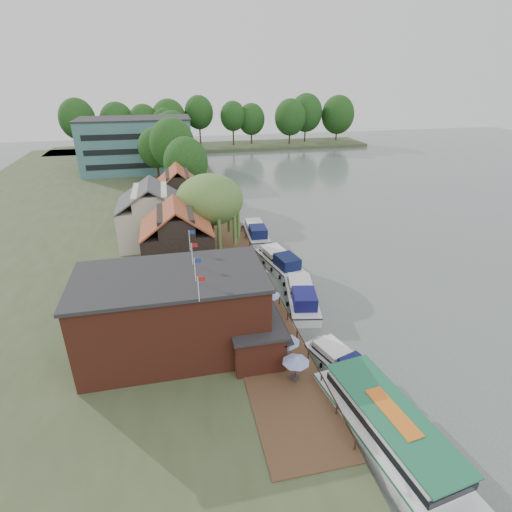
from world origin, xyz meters
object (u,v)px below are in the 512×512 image
umbrella_1 (286,348)px  cruiser_3 (256,230)px  umbrella_3 (269,301)px  umbrella_4 (252,276)px  umbrella_0 (295,369)px  tour_boat (397,439)px  pub (197,310)px  cottage_a (177,239)px  umbrella_2 (271,329)px  cruiser_1 (302,294)px  hotel_block (137,145)px  swan (371,408)px  cruiser_2 (280,259)px  cottage_b (152,213)px  willow (210,214)px  cottage_c (179,194)px  cruiser_0 (343,362)px

umbrella_1 → cruiser_3: (3.93, 29.21, -1.03)m
umbrella_3 → umbrella_4: 5.66m
umbrella_0 → tour_boat: bearing=-56.9°
pub → tour_boat: pub is taller
pub → umbrella_4: 11.92m
cottage_a → cruiser_3: size_ratio=0.83×
umbrella_3 → umbrella_2: bearing=-101.4°
umbrella_0 → cruiser_1: size_ratio=0.23×
hotel_block → cruiser_1: 67.99m
umbrella_0 → umbrella_3: same height
swan → umbrella_4: bearing=105.2°
cruiser_2 → cruiser_3: cruiser_2 is taller
cottage_b → willow: 9.07m
cottage_b → cruiser_2: cottage_b is taller
cottage_b → cottage_c: same height
umbrella_0 → swan: umbrella_0 is taller
cottage_a → umbrella_4: size_ratio=3.62×
umbrella_1 → swan: umbrella_1 is taller
willow → umbrella_4: size_ratio=4.39×
pub → cruiser_3: bearing=67.2°
cruiser_1 → hotel_block: bearing=117.9°
cottage_a → swan: bearing=-62.1°
umbrella_0 → umbrella_2: (-0.55, 5.37, 0.00)m
tour_boat → hotel_block: bearing=95.1°
umbrella_3 → cruiser_3: 21.99m
pub → cruiser_3: (10.77, 25.57, -3.39)m
umbrella_4 → tour_boat: umbrella_4 is taller
umbrella_2 → tour_boat: umbrella_2 is taller
cottage_a → cottage_c: bearing=87.0°
umbrella_3 → cruiser_3: bearing=80.8°
cottage_a → willow: willow is taller
willow → cottage_c: bearing=104.0°
cruiser_0 → cruiser_1: (0.09, 11.09, 0.19)m
pub → cottage_b: (-4.00, 25.00, 0.60)m
pub → cottage_b: 25.33m
umbrella_2 → tour_boat: 13.45m
hotel_block → umbrella_3: hotel_block is taller
hotel_block → cottage_a: bearing=-82.9°
hotel_block → cruiser_2: size_ratio=2.45×
cottage_b → cruiser_3: size_ratio=0.93×
hotel_block → cruiser_3: (18.77, -45.43, -5.89)m
cottage_a → cruiser_0: cottage_a is taller
umbrella_3 → cruiser_1: 4.92m
umbrella_2 → cruiser_1: bearing=53.2°
cottage_c → umbrella_0: (6.85, -40.19, -2.96)m
hotel_block → cruiser_1: bearing=-73.3°
umbrella_4 → cruiser_0: size_ratio=0.26×
umbrella_1 → cruiser_2: size_ratio=0.23×
cottage_c → umbrella_4: cottage_c is taller
umbrella_4 → cruiser_1: umbrella_4 is taller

